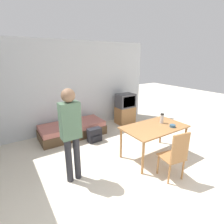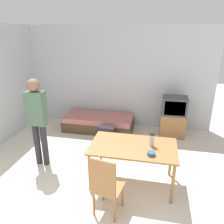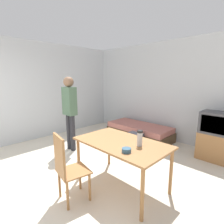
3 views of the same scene
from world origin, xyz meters
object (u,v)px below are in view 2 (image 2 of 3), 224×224
Objects in this scene: mate_bowl at (151,154)px; backpack at (107,134)px; tv at (173,117)px; person_standing at (37,116)px; dining_table at (133,150)px; daybed at (99,122)px; thermos_flask at (152,139)px; wooden_chair at (106,185)px.

mate_bowl is 0.33× the size of backpack.
backpack is at bearing -156.63° from tv.
person_standing is 4.55× the size of backpack.
backpack is at bearing 119.33° from dining_table.
backpack is (1.06, 1.17, -0.84)m from person_standing.
thermos_flask is (1.46, -2.00, 0.68)m from daybed.
dining_table is 1.68m from backpack.
daybed is 4.83× the size of backpack.
wooden_chair is at bearing -110.10° from tv.
dining_table is (-0.77, -2.08, 0.16)m from tv.
daybed is 2.41m from dining_table.
person_standing is 1.79m from backpack.
dining_table is at bearing 70.68° from wooden_chair.
person_standing is at bearing 172.84° from dining_table.
dining_table is 1.90m from person_standing.
person_standing is at bearing 146.41° from wooden_chair.
backpack is at bearing -60.27° from daybed.
backpack is (-1.56, -0.68, -0.33)m from tv.
wooden_chair is 1.10m from thermos_flask.
tv is at bearing 23.37° from backpack.
tv reaches higher than backpack.
tv is 8.26× the size of mate_bowl.
wooden_chair is at bearing -33.59° from person_standing.
dining_table is 3.73× the size of backpack.
dining_table is 0.82× the size of person_standing.
thermos_flask is (0.30, 0.06, 0.21)m from dining_table.
mate_bowl is (0.59, 0.56, 0.24)m from wooden_chair.
person_standing reaches higher than dining_table.
thermos_flask reaches higher than backpack.
wooden_chair is at bearing -109.32° from dining_table.
tv is 3.25m from person_standing.
person_standing is at bearing 167.53° from mate_bowl.
dining_table reaches higher than daybed.
daybed is at bearing 122.49° from mate_bowl.
person_standing is (-1.56, 1.04, 0.49)m from wooden_chair.
mate_bowl is (0.30, -0.24, 0.10)m from dining_table.
wooden_chair is at bearing -77.09° from backpack.
dining_table reaches higher than backpack.
mate_bowl is (2.15, -0.48, -0.25)m from person_standing.
thermos_flask is at bearing 11.60° from dining_table.
tv is (1.94, 0.02, 0.32)m from daybed.
daybed is 1.96m from tv.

